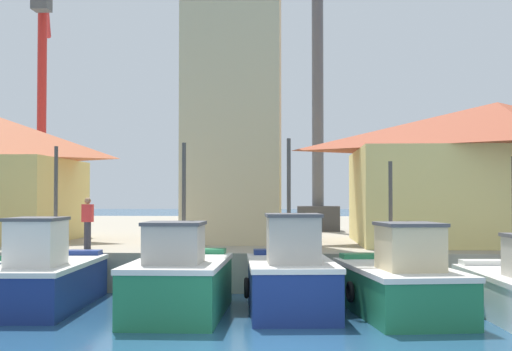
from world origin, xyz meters
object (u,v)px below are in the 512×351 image
Objects in this scene: fishing_boat_left_inner at (46,278)px; port_crane_near at (317,86)px; fishing_boat_mid_left at (179,282)px; warehouse_right at (498,171)px; fishing_boat_center at (291,279)px; dock_worker_near_tower at (88,222)px; port_crane_far at (42,124)px; fishing_boat_mid_right at (399,283)px; clock_tower at (233,19)px.

port_crane_near reaches higher than fishing_boat_left_inner.
fishing_boat_mid_left is (3.55, -0.93, 0.03)m from fishing_boat_left_inner.
warehouse_right reaches higher than fishing_boat_left_inner.
dock_worker_near_tower is at bearing 142.77° from fishing_boat_center.
fishing_boat_left_inner is at bearing 165.31° from fishing_boat_mid_left.
fishing_boat_center is 30.23m from port_crane_far.
fishing_boat_mid_left is 29.39m from port_crane_far.
fishing_boat_mid_right is 19.02m from port_crane_near.
fishing_boat_center is 2.60m from fishing_boat_mid_right.
clock_tower is at bearing 119.42° from fishing_boat_mid_right.
port_crane_near reaches higher than fishing_boat_mid_right.
port_crane_near reaches higher than fishing_boat_mid_left.
dock_worker_near_tower is (-3.81, 5.37, 1.22)m from fishing_boat_mid_left.
fishing_boat_mid_left is 13.58m from warehouse_right.
warehouse_right is at bearing -36.87° from port_crane_far.
fishing_boat_center is 0.24× the size of port_crane_near.
dock_worker_near_tower is (-0.25, 4.44, 1.25)m from fishing_boat_left_inner.
fishing_boat_left_inner is 15.89m from warehouse_right.
fishing_boat_center is at bearing 178.01° from fishing_boat_mid_right.
fishing_boat_mid_right is at bearing -3.62° from fishing_boat_left_inner.
clock_tower reaches higher than fishing_boat_mid_right.
clock_tower is (4.08, 7.81, 8.51)m from fishing_boat_left_inner.
clock_tower is 9.10m from dock_worker_near_tower.
port_crane_near is 18.33m from port_crane_far.
warehouse_right is at bearing 60.67° from fishing_boat_mid_right.
fishing_boat_left_inner is 27.20m from port_crane_far.
fishing_boat_center reaches higher than fishing_boat_mid_left.
fishing_boat_left_inner is at bearing -117.60° from clock_tower.
clock_tower is at bearing 104.34° from fishing_boat_center.
fishing_boat_left_inner is 0.51× the size of warehouse_right.
fishing_boat_left_inner and fishing_boat_mid_left have the same top height.
dock_worker_near_tower is at bearing -166.18° from warehouse_right.
dock_worker_near_tower is (-4.34, -3.37, -7.26)m from clock_tower.
port_crane_far is at bearing 116.22° from fishing_boat_mid_left.
clock_tower is (0.53, 8.74, 8.47)m from fishing_boat_mid_left.
warehouse_right is 0.66× the size of port_crane_far.
fishing_boat_center is at bearing -131.41° from warehouse_right.
clock_tower is at bearing 62.40° from fishing_boat_left_inner.
clock_tower is (-4.72, 8.37, 8.52)m from fishing_boat_mid_right.
fishing_boat_mid_left is 0.26× the size of port_crane_near.
port_crane_near is at bearing 77.84° from fishing_boat_mid_left.
warehouse_right is at bearing 13.82° from dock_worker_near_tower.
port_crane_far is at bearing 121.23° from fishing_boat_center.
port_crane_far reaches higher than fishing_boat_mid_right.
clock_tower is 10.93m from warehouse_right.
fishing_boat_center is 0.43× the size of warehouse_right.
fishing_boat_mid_right is at bearing -28.88° from dock_worker_near_tower.
port_crane_far is at bearing 113.53° from dock_worker_near_tower.
dock_worker_near_tower is (-13.76, -3.39, -1.72)m from warehouse_right.
port_crane_far is (-9.12, 24.79, 6.47)m from fishing_boat_left_inner.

